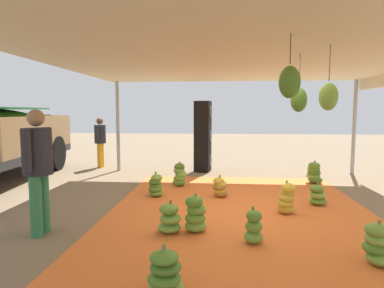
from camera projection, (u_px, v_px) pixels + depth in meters
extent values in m
plane|color=#7F6B51|center=(70.00, 209.00, 5.77)|extent=(40.00, 40.00, 0.00)
cube|color=orange|center=(240.00, 213.00, 5.52)|extent=(6.01, 4.48, 0.01)
cylinder|color=#9EA0A5|center=(354.00, 127.00, 8.89)|extent=(0.10, 0.10, 2.58)
cylinder|color=#9EA0A5|center=(118.00, 127.00, 9.44)|extent=(0.10, 0.10, 2.58)
cube|color=beige|center=(243.00, 56.00, 5.26)|extent=(8.00, 7.00, 0.06)
cylinder|color=#4C422D|center=(291.00, 49.00, 3.60)|extent=(0.01, 0.01, 0.33)
ellipsoid|color=#477523|center=(290.00, 82.00, 3.64)|extent=(0.24, 0.24, 0.36)
cylinder|color=#4C422D|center=(330.00, 63.00, 4.19)|extent=(0.01, 0.01, 0.46)
ellipsoid|color=#75A83D|center=(328.00, 97.00, 4.24)|extent=(0.24, 0.24, 0.36)
cylinder|color=#4C422D|center=(300.00, 70.00, 4.81)|extent=(0.01, 0.01, 0.49)
ellipsoid|color=#477523|center=(299.00, 100.00, 4.85)|extent=(0.24, 0.24, 0.36)
ellipsoid|color=gold|center=(286.00, 209.00, 5.48)|extent=(0.39, 0.39, 0.16)
ellipsoid|color=gold|center=(285.00, 204.00, 5.46)|extent=(0.37, 0.37, 0.16)
ellipsoid|color=gold|center=(287.00, 198.00, 5.45)|extent=(0.35, 0.35, 0.16)
ellipsoid|color=gold|center=(288.00, 192.00, 5.48)|extent=(0.33, 0.33, 0.16)
ellipsoid|color=gold|center=(289.00, 188.00, 5.42)|extent=(0.32, 0.32, 0.16)
cylinder|color=olive|center=(287.00, 184.00, 5.44)|extent=(0.04, 0.04, 0.12)
ellipsoid|color=#6B9E38|center=(253.00, 237.00, 4.25)|extent=(0.34, 0.34, 0.16)
ellipsoid|color=#60932D|center=(254.00, 226.00, 4.25)|extent=(0.28, 0.28, 0.16)
ellipsoid|color=#518428|center=(254.00, 216.00, 4.22)|extent=(0.23, 0.23, 0.16)
cylinder|color=olive|center=(253.00, 211.00, 4.24)|extent=(0.04, 0.04, 0.12)
ellipsoid|color=#75A83D|center=(196.00, 225.00, 4.67)|extent=(0.33, 0.33, 0.17)
ellipsoid|color=#60932D|center=(195.00, 218.00, 4.63)|extent=(0.40, 0.40, 0.17)
ellipsoid|color=#60932D|center=(196.00, 210.00, 4.63)|extent=(0.34, 0.34, 0.17)
ellipsoid|color=#518428|center=(194.00, 202.00, 4.60)|extent=(0.26, 0.26, 0.17)
cylinder|color=olive|center=(196.00, 197.00, 4.60)|extent=(0.04, 0.04, 0.12)
ellipsoid|color=#518428|center=(179.00, 182.00, 7.50)|extent=(0.38, 0.38, 0.17)
ellipsoid|color=#60932D|center=(180.00, 178.00, 7.50)|extent=(0.40, 0.40, 0.17)
ellipsoid|color=#75A83D|center=(181.00, 175.00, 7.51)|extent=(0.32, 0.32, 0.17)
ellipsoid|color=#75A83D|center=(179.00, 171.00, 7.51)|extent=(0.26, 0.26, 0.17)
ellipsoid|color=#477523|center=(179.00, 167.00, 7.50)|extent=(0.30, 0.30, 0.17)
cylinder|color=olive|center=(180.00, 164.00, 7.48)|extent=(0.04, 0.04, 0.12)
ellipsoid|color=#75A83D|center=(169.00, 227.00, 4.62)|extent=(0.39, 0.39, 0.15)
ellipsoid|color=#75A83D|center=(170.00, 219.00, 4.58)|extent=(0.40, 0.40, 0.15)
ellipsoid|color=#60932D|center=(169.00, 209.00, 4.55)|extent=(0.38, 0.38, 0.15)
cylinder|color=olive|center=(171.00, 205.00, 4.57)|extent=(0.04, 0.04, 0.12)
ellipsoid|color=#996628|center=(221.00, 193.00, 6.54)|extent=(0.30, 0.30, 0.15)
ellipsoid|color=gold|center=(219.00, 190.00, 6.54)|extent=(0.33, 0.33, 0.15)
ellipsoid|color=#996628|center=(219.00, 187.00, 6.50)|extent=(0.29, 0.29, 0.15)
ellipsoid|color=gold|center=(221.00, 184.00, 6.51)|extent=(0.30, 0.30, 0.15)
ellipsoid|color=gold|center=(219.00, 181.00, 6.50)|extent=(0.32, 0.32, 0.15)
cylinder|color=olive|center=(220.00, 178.00, 6.51)|extent=(0.04, 0.04, 0.12)
ellipsoid|color=#6B9E38|center=(380.00, 258.00, 3.63)|extent=(0.37, 0.37, 0.15)
ellipsoid|color=#518428|center=(376.00, 248.00, 3.67)|extent=(0.32, 0.32, 0.15)
ellipsoid|color=#75A83D|center=(377.00, 239.00, 3.65)|extent=(0.37, 0.37, 0.15)
ellipsoid|color=#6B9E38|center=(376.00, 230.00, 3.63)|extent=(0.28, 0.28, 0.15)
cylinder|color=olive|center=(379.00, 225.00, 3.61)|extent=(0.04, 0.04, 0.12)
ellipsoid|color=#477523|center=(315.00, 180.00, 7.79)|extent=(0.45, 0.45, 0.17)
ellipsoid|color=#75A83D|center=(313.00, 176.00, 7.83)|extent=(0.36, 0.36, 0.17)
ellipsoid|color=#477523|center=(314.00, 173.00, 7.80)|extent=(0.35, 0.35, 0.17)
ellipsoid|color=#518428|center=(314.00, 169.00, 7.81)|extent=(0.42, 0.42, 0.17)
ellipsoid|color=#60932D|center=(314.00, 166.00, 7.79)|extent=(0.33, 0.33, 0.17)
cylinder|color=olive|center=(315.00, 163.00, 7.78)|extent=(0.04, 0.04, 0.12)
ellipsoid|color=#60932D|center=(156.00, 193.00, 6.59)|extent=(0.36, 0.36, 0.14)
ellipsoid|color=#477523|center=(155.00, 189.00, 6.56)|extent=(0.38, 0.38, 0.14)
ellipsoid|color=#518428|center=(155.00, 185.00, 6.60)|extent=(0.28, 0.28, 0.14)
ellipsoid|color=#477523|center=(155.00, 182.00, 6.56)|extent=(0.32, 0.32, 0.14)
ellipsoid|color=#75A83D|center=(157.00, 178.00, 6.55)|extent=(0.32, 0.32, 0.14)
cylinder|color=olive|center=(156.00, 175.00, 6.56)|extent=(0.04, 0.04, 0.12)
ellipsoid|color=#60932D|center=(318.00, 201.00, 6.00)|extent=(0.35, 0.35, 0.15)
ellipsoid|color=#75A83D|center=(318.00, 195.00, 5.96)|extent=(0.39, 0.39, 0.15)
ellipsoid|color=#518428|center=(317.00, 189.00, 5.94)|extent=(0.35, 0.35, 0.15)
cylinder|color=olive|center=(318.00, 186.00, 5.95)|extent=(0.04, 0.04, 0.12)
ellipsoid|color=#75A83D|center=(166.00, 286.00, 3.08)|extent=(0.38, 0.38, 0.12)
ellipsoid|color=#518428|center=(164.00, 278.00, 3.03)|extent=(0.41, 0.41, 0.12)
ellipsoid|color=#477523|center=(166.00, 267.00, 3.05)|extent=(0.39, 0.39, 0.12)
ellipsoid|color=#518428|center=(164.00, 258.00, 3.02)|extent=(0.35, 0.35, 0.12)
cylinder|color=olive|center=(164.00, 251.00, 3.03)|extent=(0.04, 0.04, 0.12)
cube|color=#99754C|center=(42.00, 133.00, 8.55)|extent=(4.00, 0.53, 0.90)
cube|color=#99754C|center=(31.00, 129.00, 10.47)|extent=(0.36, 2.47, 0.90)
cylinder|color=black|center=(55.00, 153.00, 9.58)|extent=(1.03, 0.39, 1.00)
cube|color=brown|center=(21.00, 126.00, 13.28)|extent=(3.88, 0.39, 0.90)
cube|color=brown|center=(27.00, 124.00, 15.34)|extent=(0.27, 2.38, 0.90)
cylinder|color=black|center=(36.00, 140.00, 14.28)|extent=(1.02, 0.36, 1.00)
cylinder|color=orange|center=(100.00, 156.00, 9.99)|extent=(0.14, 0.14, 0.75)
cylinder|color=orange|center=(102.00, 155.00, 10.16)|extent=(0.14, 0.14, 0.75)
cylinder|color=#26262D|center=(100.00, 134.00, 10.01)|extent=(0.34, 0.34, 0.56)
cylinder|color=#26262D|center=(97.00, 134.00, 9.78)|extent=(0.11, 0.11, 0.50)
cylinder|color=#26262D|center=(103.00, 133.00, 10.23)|extent=(0.11, 0.11, 0.50)
sphere|color=brown|center=(100.00, 121.00, 9.97)|extent=(0.20, 0.20, 0.20)
cylinder|color=#337A4C|center=(36.00, 206.00, 4.45)|extent=(0.16, 0.16, 0.85)
cylinder|color=#337A4C|center=(44.00, 203.00, 4.64)|extent=(0.16, 0.16, 0.85)
cylinder|color=#26262D|center=(37.00, 151.00, 4.47)|extent=(0.39, 0.39, 0.64)
cylinder|color=#26262D|center=(26.00, 151.00, 4.21)|extent=(0.12, 0.12, 0.57)
cylinder|color=#26262D|center=(47.00, 147.00, 4.72)|extent=(0.12, 0.12, 0.57)
sphere|color=#936B4C|center=(36.00, 118.00, 4.43)|extent=(0.23, 0.23, 0.23)
cube|color=black|center=(203.00, 161.00, 9.40)|extent=(0.55, 0.49, 0.61)
cylinder|color=#383838|center=(210.00, 161.00, 9.39)|extent=(0.32, 0.07, 0.32)
cube|color=black|center=(203.00, 137.00, 9.34)|extent=(0.55, 0.49, 0.79)
cylinder|color=#383838|center=(211.00, 137.00, 9.32)|extent=(0.32, 0.07, 0.32)
cube|color=black|center=(203.00, 112.00, 9.27)|extent=(0.55, 0.49, 0.61)
cylinder|color=#383838|center=(211.00, 112.00, 9.25)|extent=(0.32, 0.07, 0.32)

